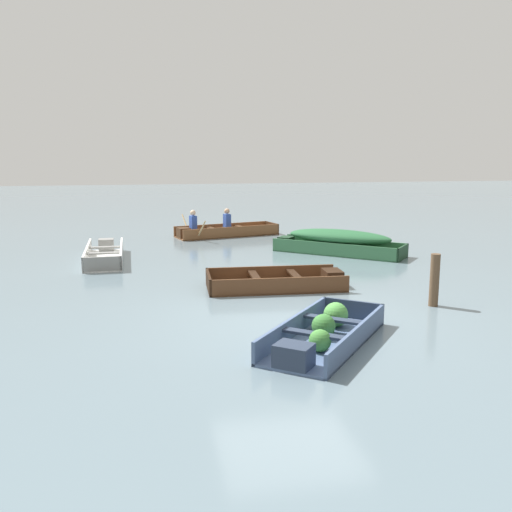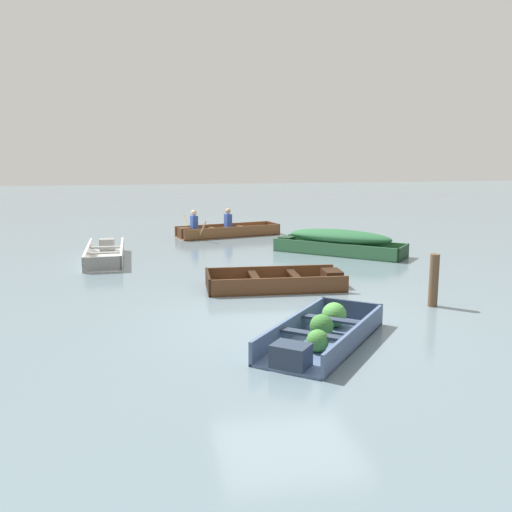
{
  "view_description": "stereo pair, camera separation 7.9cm",
  "coord_description": "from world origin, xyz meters",
  "px_view_note": "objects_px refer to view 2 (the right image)",
  "views": [
    {
      "loc": [
        -2.36,
        -9.15,
        2.79
      ],
      "look_at": [
        0.15,
        3.82,
        0.35
      ],
      "focal_mm": 40.0,
      "sensor_mm": 36.0,
      "label": 1
    },
    {
      "loc": [
        -2.29,
        -9.17,
        2.79
      ],
      "look_at": [
        0.15,
        3.82,
        0.35
      ],
      "focal_mm": 40.0,
      "sensor_mm": 36.0,
      "label": 2
    }
  ],
  "objects_px": {
    "rowboat_wooden_brown_with_crew": "(222,231)",
    "skiff_dark_varnish_mid_moored": "(281,282)",
    "skiff_white_far_moored": "(105,255)",
    "mooring_post": "(434,280)",
    "dinghy_slate_blue_foreground": "(322,333)",
    "skiff_green_near_moored": "(338,240)"
  },
  "relations": [
    {
      "from": "skiff_green_near_moored",
      "to": "skiff_dark_varnish_mid_moored",
      "type": "relative_size",
      "value": 1.18
    },
    {
      "from": "skiff_dark_varnish_mid_moored",
      "to": "mooring_post",
      "type": "relative_size",
      "value": 2.95
    },
    {
      "from": "dinghy_slate_blue_foreground",
      "to": "skiff_dark_varnish_mid_moored",
      "type": "height_order",
      "value": "dinghy_slate_blue_foreground"
    },
    {
      "from": "skiff_white_far_moored",
      "to": "mooring_post",
      "type": "bearing_deg",
      "value": -42.95
    },
    {
      "from": "rowboat_wooden_brown_with_crew",
      "to": "skiff_dark_varnish_mid_moored",
      "type": "bearing_deg",
      "value": -87.86
    },
    {
      "from": "dinghy_slate_blue_foreground",
      "to": "skiff_white_far_moored",
      "type": "height_order",
      "value": "dinghy_slate_blue_foreground"
    },
    {
      "from": "dinghy_slate_blue_foreground",
      "to": "skiff_green_near_moored",
      "type": "height_order",
      "value": "skiff_green_near_moored"
    },
    {
      "from": "dinghy_slate_blue_foreground",
      "to": "rowboat_wooden_brown_with_crew",
      "type": "distance_m",
      "value": 10.93
    },
    {
      "from": "skiff_white_far_moored",
      "to": "dinghy_slate_blue_foreground",
      "type": "bearing_deg",
      "value": -63.93
    },
    {
      "from": "rowboat_wooden_brown_with_crew",
      "to": "dinghy_slate_blue_foreground",
      "type": "bearing_deg",
      "value": -89.59
    },
    {
      "from": "skiff_green_near_moored",
      "to": "skiff_dark_varnish_mid_moored",
      "type": "bearing_deg",
      "value": -124.35
    },
    {
      "from": "dinghy_slate_blue_foreground",
      "to": "skiff_green_near_moored",
      "type": "bearing_deg",
      "value": 69.52
    },
    {
      "from": "dinghy_slate_blue_foreground",
      "to": "skiff_dark_varnish_mid_moored",
      "type": "distance_m",
      "value": 3.5
    },
    {
      "from": "dinghy_slate_blue_foreground",
      "to": "skiff_white_far_moored",
      "type": "xyz_separation_m",
      "value": [
        -3.6,
        7.36,
        -0.02
      ]
    },
    {
      "from": "dinghy_slate_blue_foreground",
      "to": "mooring_post",
      "type": "relative_size",
      "value": 2.83
    },
    {
      "from": "dinghy_slate_blue_foreground",
      "to": "mooring_post",
      "type": "height_order",
      "value": "mooring_post"
    },
    {
      "from": "skiff_dark_varnish_mid_moored",
      "to": "rowboat_wooden_brown_with_crew",
      "type": "bearing_deg",
      "value": 92.14
    },
    {
      "from": "skiff_white_far_moored",
      "to": "rowboat_wooden_brown_with_crew",
      "type": "distance_m",
      "value": 5.02
    },
    {
      "from": "skiff_white_far_moored",
      "to": "rowboat_wooden_brown_with_crew",
      "type": "bearing_deg",
      "value": 45.39
    },
    {
      "from": "skiff_green_near_moored",
      "to": "rowboat_wooden_brown_with_crew",
      "type": "height_order",
      "value": "rowboat_wooden_brown_with_crew"
    },
    {
      "from": "skiff_white_far_moored",
      "to": "mooring_post",
      "type": "xyz_separation_m",
      "value": [
        6.19,
        -5.76,
        0.35
      ]
    },
    {
      "from": "skiff_dark_varnish_mid_moored",
      "to": "mooring_post",
      "type": "xyz_separation_m",
      "value": [
        2.39,
        -1.9,
        0.37
      ]
    }
  ]
}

